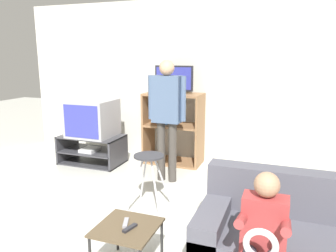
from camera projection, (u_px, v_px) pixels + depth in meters
The scene contains 12 objects.
wall_back at pixel (200, 82), 5.27m from camera, with size 6.40×0.06×2.60m.
tv_stand at pixel (92, 150), 5.31m from camera, with size 0.99×0.59×0.45m.
television_main at pixel (92, 118), 5.20m from camera, with size 0.68×0.63×0.58m.
media_shelf at pixel (173, 128), 5.25m from camera, with size 0.91×0.49×1.14m.
television_flat at pixel (174, 80), 5.10m from camera, with size 0.62×0.20×0.43m.
folding_stool at pixel (149, 165), 3.70m from camera, with size 0.42×0.38×0.63m.
snack_table at pixel (127, 231), 2.62m from camera, with size 0.48×0.48×0.39m.
remote_control_black at pixel (130, 228), 2.57m from camera, with size 0.04×0.14×0.02m, color #232328.
remote_control_white at pixel (126, 223), 2.65m from camera, with size 0.04×0.14×0.02m, color gray.
couch at pixel (324, 250), 2.49m from camera, with size 1.92×0.81×0.79m.
person_standing_adult at pixel (167, 109), 4.39m from camera, with size 0.53×0.20×1.66m.
person_seated_child at pixel (263, 235), 2.14m from camera, with size 0.33×0.43×0.98m.
Camera 1 is at (1.36, -1.65, 1.73)m, focal length 35.00 mm.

